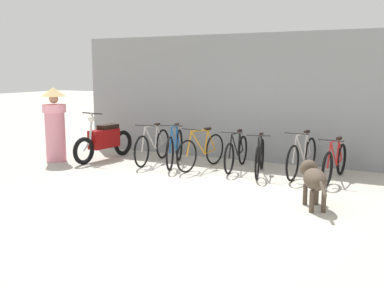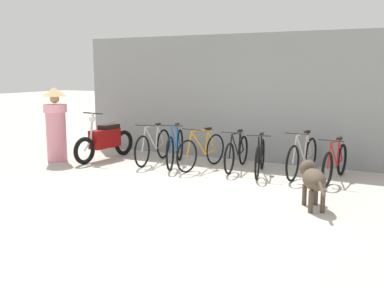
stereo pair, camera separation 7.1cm
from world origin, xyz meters
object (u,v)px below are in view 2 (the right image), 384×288
Objects in this scene: stray_dog at (313,178)px; person_in_robes at (56,122)px; bicycle_4 at (260,157)px; bicycle_0 at (153,146)px; bicycle_1 at (175,148)px; motorcycle at (105,140)px; bicycle_2 at (202,151)px; bicycle_5 at (302,157)px; bicycle_6 at (335,163)px; bicycle_3 at (237,153)px.

person_in_robes is (-5.95, 0.98, 0.45)m from stray_dog.
stray_dog is at bearing 26.42° from bicycle_4.
bicycle_0 is 0.57m from bicycle_1.
bicycle_1 is 2.80m from person_in_robes.
bicycle_2 is at bearing 99.47° from motorcycle.
bicycle_1 reaches higher than bicycle_5.
bicycle_0 is at bearing -110.12° from bicycle_1.
bicycle_2 is at bearing 82.20° from bicycle_0.
person_in_robes is at bearing 54.63° from stray_dog.
motorcycle is 1.14× the size of person_in_robes.
motorcycle is 1.17m from person_in_robes.
bicycle_1 is 3.74m from stray_dog.
bicycle_2 is 1.60× the size of stray_dog.
bicycle_4 is at bearing 83.65° from bicycle_0.
motorcycle is at bearing -85.94° from bicycle_0.
motorcycle is (-1.75, -0.17, 0.07)m from bicycle_1.
bicycle_2 is 1.27m from bicycle_4.
bicycle_1 reaches higher than bicycle_6.
bicycle_1 is 1.05× the size of bicycle_3.
stray_dog is at bearing 44.35° from bicycle_1.
bicycle_5 is 1.06× the size of person_in_robes.
person_in_robes reaches higher than bicycle_6.
bicycle_3 is 1.59× the size of stray_dog.
stray_dog is (2.65, -1.73, 0.08)m from bicycle_2.
bicycle_1 is 1.10× the size of bicycle_4.
motorcycle is 5.29m from stray_dog.
bicycle_6 is at bearing 83.71° from bicycle_4.
bicycle_2 is 1.01× the size of bicycle_3.
bicycle_6 is (3.90, 0.10, -0.04)m from bicycle_0.
bicycle_4 is at bearing -167.22° from person_in_robes.
bicycle_5 is (2.70, 0.23, -0.01)m from bicycle_1.
bicycle_1 is 1.04× the size of person_in_robes.
bicycle_4 reaches higher than bicycle_6.
bicycle_4 is (2.49, -0.04, -0.02)m from bicycle_0.
person_in_robes is (-3.29, -0.75, 0.53)m from bicycle_2.
bicycle_1 is 1.66× the size of stray_dog.
bicycle_5 is (1.36, 0.01, 0.02)m from bicycle_3.
bicycle_6 is at bearing 83.01° from bicycle_3.
person_in_robes reaches higher than bicycle_3.
bicycle_1 reaches higher than bicycle_2.
bicycle_2 is at bearing -101.58° from bicycle_4.
motorcycle is at bearing -76.17° from bicycle_2.
bicycle_4 is at bearing -78.61° from bicycle_6.
bicycle_6 is (3.33, 0.12, -0.05)m from bicycle_1.
bicycle_3 is at bearing 90.39° from bicycle_0.
person_in_robes is at bearing -73.83° from bicycle_5.
bicycle_5 is at bearing 107.50° from bicycle_2.
stray_dog is 6.04m from person_in_robes.
bicycle_2 reaches higher than stray_dog.
stray_dog is (3.87, -1.78, 0.08)m from bicycle_0.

